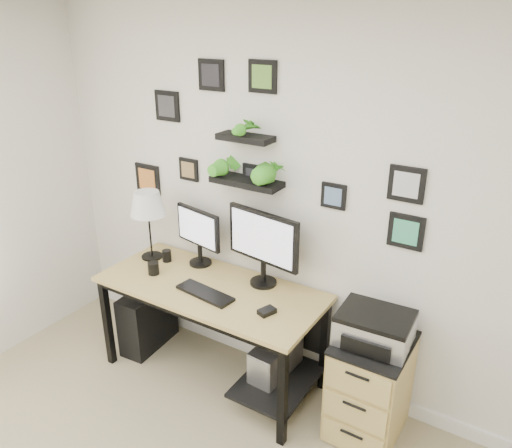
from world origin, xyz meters
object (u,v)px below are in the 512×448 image
Objects in this scene: pc_tower_grey at (275,369)px; mug at (153,268)px; desk at (218,301)px; table_lamp at (148,205)px; monitor_right at (263,242)px; file_cabinet at (369,386)px; printer at (375,328)px; pc_tower_black at (148,318)px; monitor_left at (198,233)px.

mug is at bearing -171.84° from pc_tower_grey.
desk is 0.88m from table_lamp.
monitor_right is 0.86× the size of file_cabinet.
printer is at bearing -0.89° from table_lamp.
desk is at bearing -177.00° from printer.
pc_tower_black is at bearing -178.13° from pc_tower_grey.
monitor_left reaches higher than desk.
table_lamp reaches higher than pc_tower_black.
monitor_right is 0.85m from mug.
table_lamp is 0.94m from pc_tower_black.
mug is 0.21× the size of pc_tower_grey.
printer is (1.60, 0.17, -0.03)m from mug.
file_cabinet is at bearing 2.75° from pc_tower_grey.
monitor_right is at bearing 171.83° from file_cabinet.
desk reaches higher than pc_tower_grey.
table_lamp is 1.50m from pc_tower_grey.
desk is 0.79m from pc_tower_black.
table_lamp is at bearing 135.34° from mug.
monitor_right reaches higher than printer.
pc_tower_grey is at bearing 3.31° from desk.
monitor_right is 1.28m from pc_tower_black.
monitor_left is at bearing 174.66° from file_cabinet.
printer reaches higher than mug.
printer reaches higher than pc_tower_grey.
monitor_left is at bearing 15.21° from table_lamp.
mug is 0.14× the size of file_cabinet.
file_cabinet is at bearing 0.32° from printer.
monitor_left is 0.88m from pc_tower_black.
table_lamp reaches higher than file_cabinet.
file_cabinet is at bearing -0.89° from table_lamp.
printer is (1.79, -0.03, -0.41)m from table_lamp.
mug is (0.20, -0.20, -0.38)m from table_lamp.
mug is 1.68m from file_cabinet.
monitor_left is 1.00× the size of printer.
monitor_left is 4.85× the size of mug.
pc_tower_black is 0.73× the size of file_cabinet.
mug is at bearing -174.02° from printer.
mug is 0.60m from pc_tower_black.
pc_tower_grey is (1.15, 0.04, -0.03)m from pc_tower_black.
monitor_right reaches higher than pc_tower_grey.
pc_tower_grey is at bearing -12.21° from monitor_left.
pc_tower_grey is 0.65× the size of file_cabinet.
pc_tower_black is (-0.39, -0.20, -0.76)m from monitor_left.
table_lamp is 1.22× the size of pc_tower_grey.
printer is at bearing 5.98° from mug.
desk is 0.54m from monitor_right.
file_cabinet is at bearing 5.95° from mug.
monitor_right is at bearing 21.31° from mug.
table_lamp reaches higher than monitor_left.
monitor_right is at bearing 7.49° from pc_tower_black.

